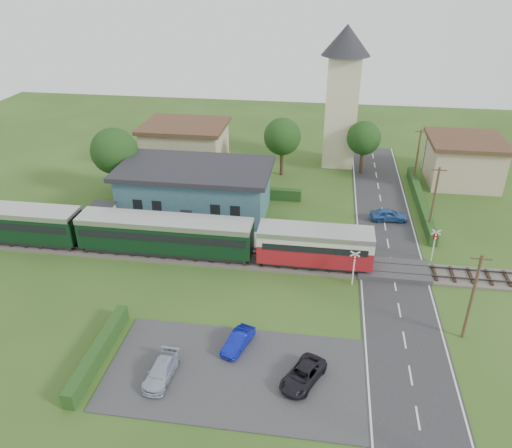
# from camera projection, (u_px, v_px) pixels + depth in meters

# --- Properties ---
(ground) EXTENTS (120.00, 120.00, 0.00)m
(ground) POSITION_uv_depth(u_px,v_px,m) (277.00, 275.00, 43.39)
(ground) COLOR #2D4C19
(railway_track) EXTENTS (76.00, 3.20, 0.49)m
(railway_track) POSITION_uv_depth(u_px,v_px,m) (280.00, 262.00, 45.08)
(railway_track) COLOR #4C443D
(railway_track) RESTS_ON ground
(road) EXTENTS (6.00, 70.00, 0.05)m
(road) POSITION_uv_depth(u_px,v_px,m) (395.00, 285.00, 42.08)
(road) COLOR #28282B
(road) RESTS_ON ground
(car_park) EXTENTS (17.00, 9.00, 0.08)m
(car_park) POSITION_uv_depth(u_px,v_px,m) (235.00, 373.00, 33.08)
(car_park) COLOR #333335
(car_park) RESTS_ON ground
(crossing_deck) EXTENTS (6.20, 3.40, 0.45)m
(crossing_deck) POSITION_uv_depth(u_px,v_px,m) (393.00, 270.00, 43.74)
(crossing_deck) COLOR #333335
(crossing_deck) RESTS_ON ground
(platform) EXTENTS (30.00, 3.00, 0.45)m
(platform) POSITION_uv_depth(u_px,v_px,m) (182.00, 236.00, 49.12)
(platform) COLOR gray
(platform) RESTS_ON ground
(equipment_hut) EXTENTS (2.30, 2.30, 2.55)m
(equipment_hut) POSITION_uv_depth(u_px,v_px,m) (103.00, 217.00, 49.44)
(equipment_hut) COLOR beige
(equipment_hut) RESTS_ON platform
(station_building) EXTENTS (16.00, 9.00, 5.30)m
(station_building) POSITION_uv_depth(u_px,v_px,m) (196.00, 189.00, 53.02)
(station_building) COLOR #2E5864
(station_building) RESTS_ON ground
(train) EXTENTS (43.20, 2.90, 3.40)m
(train) POSITION_uv_depth(u_px,v_px,m) (132.00, 231.00, 45.88)
(train) COLOR #232328
(train) RESTS_ON ground
(church_tower) EXTENTS (6.00, 6.00, 17.60)m
(church_tower) POSITION_uv_depth(u_px,v_px,m) (343.00, 87.00, 62.40)
(church_tower) COLOR beige
(church_tower) RESTS_ON ground
(house_west) EXTENTS (10.80, 8.80, 5.50)m
(house_west) POSITION_uv_depth(u_px,v_px,m) (186.00, 144.00, 65.85)
(house_west) COLOR tan
(house_west) RESTS_ON ground
(house_east) EXTENTS (8.80, 8.80, 5.50)m
(house_east) POSITION_uv_depth(u_px,v_px,m) (463.00, 160.00, 60.45)
(house_east) COLOR tan
(house_east) RESTS_ON ground
(hedge_carpark) EXTENTS (0.80, 9.00, 1.20)m
(hedge_carpark) POSITION_uv_depth(u_px,v_px,m) (98.00, 352.00, 34.05)
(hedge_carpark) COLOR #193814
(hedge_carpark) RESTS_ON ground
(hedge_roadside) EXTENTS (0.80, 18.00, 1.20)m
(hedge_roadside) POSITION_uv_depth(u_px,v_px,m) (420.00, 201.00, 55.25)
(hedge_roadside) COLOR #193814
(hedge_roadside) RESTS_ON ground
(hedge_station) EXTENTS (22.00, 0.80, 1.30)m
(hedge_station) POSITION_uv_depth(u_px,v_px,m) (206.00, 190.00, 57.91)
(hedge_station) COLOR #193814
(hedge_station) RESTS_ON ground
(tree_a) EXTENTS (5.20, 5.20, 8.00)m
(tree_a) POSITION_uv_depth(u_px,v_px,m) (114.00, 151.00, 55.67)
(tree_a) COLOR #332316
(tree_a) RESTS_ON ground
(tree_b) EXTENTS (4.60, 4.60, 7.34)m
(tree_b) POSITION_uv_depth(u_px,v_px,m) (282.00, 137.00, 61.38)
(tree_b) COLOR #332316
(tree_b) RESTS_ON ground
(tree_c) EXTENTS (4.20, 4.20, 6.78)m
(tree_c) POSITION_uv_depth(u_px,v_px,m) (364.00, 138.00, 62.01)
(tree_c) COLOR #332316
(tree_c) RESTS_ON ground
(utility_pole_b) EXTENTS (1.40, 0.22, 7.00)m
(utility_pole_b) POSITION_uv_depth(u_px,v_px,m) (472.00, 296.00, 34.61)
(utility_pole_b) COLOR #473321
(utility_pole_b) RESTS_ON ground
(utility_pole_c) EXTENTS (1.40, 0.22, 7.00)m
(utility_pole_c) POSITION_uv_depth(u_px,v_px,m) (434.00, 200.00, 48.58)
(utility_pole_c) COLOR #473321
(utility_pole_c) RESTS_ON ground
(utility_pole_d) EXTENTS (1.40, 0.22, 7.00)m
(utility_pole_d) POSITION_uv_depth(u_px,v_px,m) (417.00, 157.00, 59.07)
(utility_pole_d) COLOR #473321
(utility_pole_d) RESTS_ON ground
(crossing_signal_near) EXTENTS (0.84, 0.28, 3.28)m
(crossing_signal_near) POSITION_uv_depth(u_px,v_px,m) (354.00, 263.00, 41.20)
(crossing_signal_near) COLOR silver
(crossing_signal_near) RESTS_ON ground
(crossing_signal_far) EXTENTS (0.84, 0.28, 3.28)m
(crossing_signal_far) POSITION_uv_depth(u_px,v_px,m) (435.00, 241.00, 44.46)
(crossing_signal_far) COLOR silver
(crossing_signal_far) RESTS_ON ground
(streetlamp_west) EXTENTS (0.30, 0.30, 5.15)m
(streetlamp_west) POSITION_uv_depth(u_px,v_px,m) (120.00, 152.00, 62.27)
(streetlamp_west) COLOR #3F3F47
(streetlamp_west) RESTS_ON ground
(streetlamp_east) EXTENTS (0.30, 0.30, 5.15)m
(streetlamp_east) POSITION_uv_depth(u_px,v_px,m) (426.00, 148.00, 63.48)
(streetlamp_east) COLOR #3F3F47
(streetlamp_east) RESTS_ON ground
(car_on_road) EXTENTS (3.90, 1.84, 1.29)m
(car_on_road) POSITION_uv_depth(u_px,v_px,m) (389.00, 215.00, 52.15)
(car_on_road) COLOR #2B579B
(car_on_road) RESTS_ON road
(car_park_blue) EXTENTS (2.10, 3.49, 1.09)m
(car_park_blue) POSITION_uv_depth(u_px,v_px,m) (238.00, 341.00, 35.02)
(car_park_blue) COLOR #0B169D
(car_park_blue) RESTS_ON car_park
(car_park_silver) EXTENTS (1.79, 3.88, 1.10)m
(car_park_silver) POSITION_uv_depth(u_px,v_px,m) (161.00, 371.00, 32.43)
(car_park_silver) COLOR #A9B3C6
(car_park_silver) RESTS_ON car_park
(car_park_dark) EXTENTS (3.28, 4.27, 1.08)m
(car_park_dark) POSITION_uv_depth(u_px,v_px,m) (303.00, 375.00, 32.15)
(car_park_dark) COLOR black
(car_park_dark) RESTS_ON car_park
(pedestrian_near) EXTENTS (0.79, 0.65, 1.85)m
(pedestrian_near) POSITION_uv_depth(u_px,v_px,m) (233.00, 227.00, 48.27)
(pedestrian_near) COLOR gray
(pedestrian_near) RESTS_ON platform
(pedestrian_far) EXTENTS (0.66, 0.83, 1.67)m
(pedestrian_far) POSITION_uv_depth(u_px,v_px,m) (140.00, 225.00, 48.92)
(pedestrian_far) COLOR gray
(pedestrian_far) RESTS_ON platform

